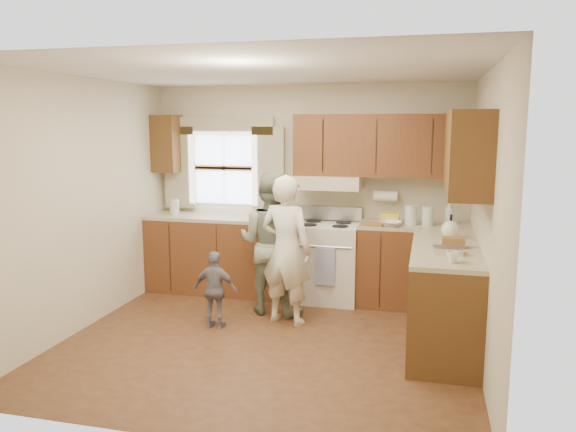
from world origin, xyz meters
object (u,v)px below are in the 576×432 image
(child, at_px, (215,290))
(woman_right, at_px, (271,243))
(woman_left, at_px, (286,250))
(stove, at_px, (326,260))

(child, bearing_deg, woman_right, -122.00)
(woman_left, distance_m, child, 0.82)
(stove, relative_size, child, 1.36)
(woman_left, xyz_separation_m, woman_right, (-0.24, 0.29, 0.00))
(woman_left, bearing_deg, stove, -92.92)
(child, bearing_deg, woman_left, -151.97)
(stove, bearing_deg, woman_left, -106.53)
(woman_left, xyz_separation_m, child, (-0.65, -0.32, -0.38))
(woman_right, height_order, child, woman_right)
(stove, distance_m, child, 1.51)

